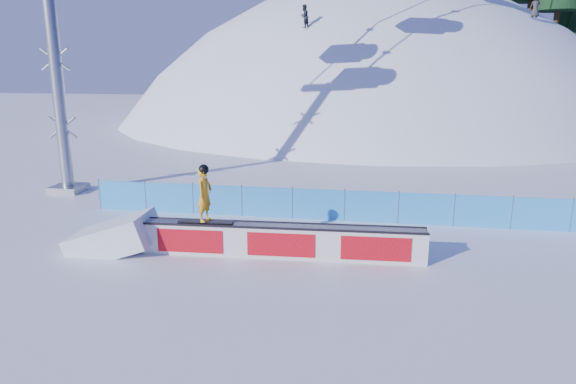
# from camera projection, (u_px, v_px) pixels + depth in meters

# --- Properties ---
(ground) EXTENTS (160.00, 160.00, 0.00)m
(ground) POSITION_uv_depth(u_px,v_px,m) (369.00, 267.00, 15.09)
(ground) COLOR silver
(ground) RESTS_ON ground
(snow_hill) EXTENTS (64.00, 64.00, 64.00)m
(snow_hill) POSITION_uv_depth(u_px,v_px,m) (368.00, 274.00, 59.65)
(snow_hill) COLOR white
(snow_hill) RESTS_ON ground
(safety_fence) EXTENTS (22.05, 0.05, 1.30)m
(safety_fence) POSITION_uv_depth(u_px,v_px,m) (371.00, 207.00, 19.24)
(safety_fence) COLOR #2C8EE4
(safety_fence) RESTS_ON ground
(rail_box) EXTENTS (8.76, 1.01, 1.05)m
(rail_box) POSITION_uv_depth(u_px,v_px,m) (282.00, 241.00, 15.79)
(rail_box) COLOR silver
(rail_box) RESTS_ON ground
(snow_ramp) EXTENTS (2.83, 1.85, 1.72)m
(snow_ramp) POSITION_uv_depth(u_px,v_px,m) (115.00, 249.00, 16.55)
(snow_ramp) COLOR silver
(snow_ramp) RESTS_ON ground
(snowboarder) EXTENTS (1.75, 0.69, 1.82)m
(snowboarder) POSITION_uv_depth(u_px,v_px,m) (205.00, 194.00, 15.72)
(snowboarder) COLOR black
(snowboarder) RESTS_ON rail_box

